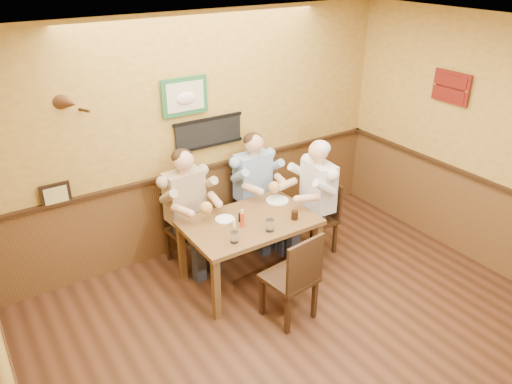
{
  "coord_description": "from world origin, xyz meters",
  "views": [
    {
      "loc": [
        -2.45,
        -2.44,
        3.4
      ],
      "look_at": [
        0.07,
        1.45,
        1.1
      ],
      "focal_mm": 35.0,
      "sensor_mm": 36.0,
      "label": 1
    }
  ],
  "objects_px": {
    "diner_blue_polo": "(253,193)",
    "pepper_shaker": "(240,217)",
    "diner_white_elder": "(317,203)",
    "chair_back_left": "(187,228)",
    "chair_near_side": "(289,276)",
    "chair_back_right": "(253,207)",
    "salt_shaker": "(234,223)",
    "cola_tumbler": "(295,215)",
    "diner_tan_shirt": "(186,214)",
    "dining_table": "(250,228)",
    "water_glass_mid": "(270,225)",
    "water_glass_left": "(234,237)",
    "hot_sauce_bottle": "(242,219)",
    "chair_right_end": "(316,218)"
  },
  "relations": [
    {
      "from": "diner_tan_shirt",
      "to": "chair_back_left",
      "type": "bearing_deg",
      "value": 0.0
    },
    {
      "from": "diner_white_elder",
      "to": "cola_tumbler",
      "type": "bearing_deg",
      "value": -57.73
    },
    {
      "from": "diner_white_elder",
      "to": "chair_back_left",
      "type": "bearing_deg",
      "value": -109.19
    },
    {
      "from": "chair_back_right",
      "to": "cola_tumbler",
      "type": "distance_m",
      "value": 1.02
    },
    {
      "from": "water_glass_mid",
      "to": "chair_back_left",
      "type": "bearing_deg",
      "value": 116.65
    },
    {
      "from": "diner_blue_polo",
      "to": "pepper_shaker",
      "type": "bearing_deg",
      "value": -133.01
    },
    {
      "from": "dining_table",
      "to": "diner_blue_polo",
      "type": "distance_m",
      "value": 0.87
    },
    {
      "from": "chair_back_right",
      "to": "diner_blue_polo",
      "type": "height_order",
      "value": "diner_blue_polo"
    },
    {
      "from": "diner_white_elder",
      "to": "water_glass_mid",
      "type": "xyz_separation_m",
      "value": [
        -0.93,
        -0.36,
        0.17
      ]
    },
    {
      "from": "chair_near_side",
      "to": "pepper_shaker",
      "type": "xyz_separation_m",
      "value": [
        -0.08,
        0.79,
        0.3
      ]
    },
    {
      "from": "diner_blue_polo",
      "to": "hot_sauce_bottle",
      "type": "height_order",
      "value": "diner_blue_polo"
    },
    {
      "from": "diner_blue_polo",
      "to": "cola_tumbler",
      "type": "height_order",
      "value": "diner_blue_polo"
    },
    {
      "from": "dining_table",
      "to": "chair_back_right",
      "type": "height_order",
      "value": "chair_back_right"
    },
    {
      "from": "chair_back_right",
      "to": "diner_blue_polo",
      "type": "xyz_separation_m",
      "value": [
        0.0,
        0.0,
        0.19
      ]
    },
    {
      "from": "salt_shaker",
      "to": "pepper_shaker",
      "type": "relative_size",
      "value": 0.88
    },
    {
      "from": "dining_table",
      "to": "pepper_shaker",
      "type": "distance_m",
      "value": 0.17
    },
    {
      "from": "chair_back_left",
      "to": "water_glass_left",
      "type": "height_order",
      "value": "chair_back_left"
    },
    {
      "from": "hot_sauce_bottle",
      "to": "salt_shaker",
      "type": "bearing_deg",
      "value": 155.71
    },
    {
      "from": "dining_table",
      "to": "salt_shaker",
      "type": "relative_size",
      "value": 16.25
    },
    {
      "from": "hot_sauce_bottle",
      "to": "pepper_shaker",
      "type": "bearing_deg",
      "value": 71.33
    },
    {
      "from": "salt_shaker",
      "to": "chair_back_right",
      "type": "bearing_deg",
      "value": 46.31
    },
    {
      "from": "chair_near_side",
      "to": "chair_back_left",
      "type": "bearing_deg",
      "value": -81.01
    },
    {
      "from": "dining_table",
      "to": "chair_back_right",
      "type": "xyz_separation_m",
      "value": [
        0.5,
        0.72,
        -0.21
      ]
    },
    {
      "from": "chair_back_left",
      "to": "diner_white_elder",
      "type": "distance_m",
      "value": 1.57
    },
    {
      "from": "dining_table",
      "to": "diner_tan_shirt",
      "type": "bearing_deg",
      "value": 121.99
    },
    {
      "from": "chair_back_left",
      "to": "diner_blue_polo",
      "type": "relative_size",
      "value": 0.7
    },
    {
      "from": "chair_near_side",
      "to": "diner_white_elder",
      "type": "height_order",
      "value": "diner_white_elder"
    },
    {
      "from": "chair_right_end",
      "to": "diner_blue_polo",
      "type": "distance_m",
      "value": 0.84
    },
    {
      "from": "chair_right_end",
      "to": "hot_sauce_bottle",
      "type": "xyz_separation_m",
      "value": [
        -1.12,
        -0.12,
        0.39
      ]
    },
    {
      "from": "chair_back_right",
      "to": "water_glass_left",
      "type": "distance_m",
      "value": 1.37
    },
    {
      "from": "chair_back_right",
      "to": "water_glass_mid",
      "type": "relative_size",
      "value": 6.83
    },
    {
      "from": "diner_tan_shirt",
      "to": "cola_tumbler",
      "type": "xyz_separation_m",
      "value": [
        0.86,
        -0.92,
        0.15
      ]
    },
    {
      "from": "diner_tan_shirt",
      "to": "diner_blue_polo",
      "type": "bearing_deg",
      "value": -4.32
    },
    {
      "from": "water_glass_left",
      "to": "cola_tumbler",
      "type": "height_order",
      "value": "water_glass_left"
    },
    {
      "from": "chair_back_left",
      "to": "salt_shaker",
      "type": "xyz_separation_m",
      "value": [
        0.22,
        -0.71,
        0.34
      ]
    },
    {
      "from": "chair_back_left",
      "to": "cola_tumbler",
      "type": "bearing_deg",
      "value": -53.23
    },
    {
      "from": "chair_back_left",
      "to": "chair_near_side",
      "type": "height_order",
      "value": "chair_near_side"
    },
    {
      "from": "pepper_shaker",
      "to": "salt_shaker",
      "type": "bearing_deg",
      "value": -150.75
    },
    {
      "from": "diner_white_elder",
      "to": "hot_sauce_bottle",
      "type": "xyz_separation_m",
      "value": [
        -1.12,
        -0.12,
        0.19
      ]
    },
    {
      "from": "diner_blue_polo",
      "to": "water_glass_left",
      "type": "bearing_deg",
      "value": -132.42
    },
    {
      "from": "diner_white_elder",
      "to": "cola_tumbler",
      "type": "distance_m",
      "value": 0.66
    },
    {
      "from": "water_glass_mid",
      "to": "hot_sauce_bottle",
      "type": "bearing_deg",
      "value": 128.84
    },
    {
      "from": "water_glass_mid",
      "to": "cola_tumbler",
      "type": "xyz_separation_m",
      "value": [
        0.36,
        0.06,
        -0.02
      ]
    },
    {
      "from": "chair_back_left",
      "to": "diner_tan_shirt",
      "type": "bearing_deg",
      "value": 0.0
    },
    {
      "from": "pepper_shaker",
      "to": "chair_back_left",
      "type": "bearing_deg",
      "value": 117.48
    },
    {
      "from": "chair_back_right",
      "to": "cola_tumbler",
      "type": "relative_size",
      "value": 9.22
    },
    {
      "from": "chair_back_right",
      "to": "salt_shaker",
      "type": "distance_m",
      "value": 1.08
    },
    {
      "from": "dining_table",
      "to": "cola_tumbler",
      "type": "relative_size",
      "value": 14.35
    },
    {
      "from": "chair_back_left",
      "to": "salt_shaker",
      "type": "distance_m",
      "value": 0.82
    },
    {
      "from": "diner_tan_shirt",
      "to": "water_glass_mid",
      "type": "distance_m",
      "value": 1.11
    }
  ]
}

